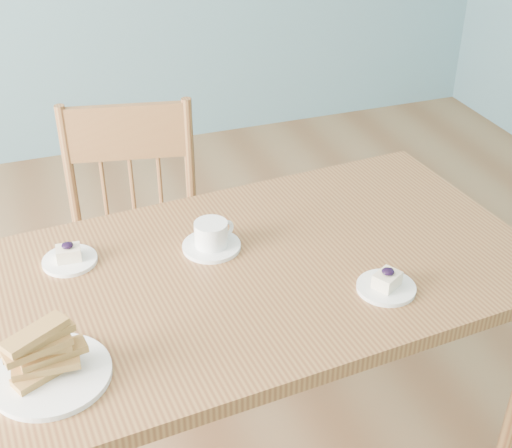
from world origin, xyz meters
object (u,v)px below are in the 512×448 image
at_px(coffee_cup, 212,237).
at_px(biscotti_plate, 49,361).
at_px(dining_table, 262,288).
at_px(cheesecake_plate_near, 387,284).
at_px(cheesecake_plate_far, 69,257).
at_px(dining_chair, 137,250).

height_order(coffee_cup, biscotti_plate, biscotti_plate).
height_order(dining_table, biscotti_plate, biscotti_plate).
height_order(cheesecake_plate_near, coffee_cup, coffee_cup).
xyz_separation_m(cheesecake_plate_near, coffee_cup, (-0.34, 0.31, 0.02)).
distance_m(coffee_cup, biscotti_plate, 0.56).
xyz_separation_m(dining_table, biscotti_plate, (-0.54, -0.23, 0.12)).
height_order(dining_table, cheesecake_plate_near, cheesecake_plate_near).
bearing_deg(coffee_cup, biscotti_plate, -156.64).
distance_m(cheesecake_plate_far, biscotti_plate, 0.41).
xyz_separation_m(dining_table, cheesecake_plate_far, (-0.45, 0.17, 0.09)).
bearing_deg(cheesecake_plate_far, dining_chair, 59.88).
distance_m(dining_table, cheesecake_plate_far, 0.49).
bearing_deg(cheesecake_plate_far, dining_table, -21.04).
xyz_separation_m(dining_table, coffee_cup, (-0.09, 0.11, 0.11)).
bearing_deg(biscotti_plate, cheesecake_plate_near, 2.32).
relative_size(cheesecake_plate_near, coffee_cup, 0.93).
relative_size(dining_table, coffee_cup, 9.53).
bearing_deg(dining_chair, cheesecake_plate_far, -108.68).
distance_m(dining_chair, cheesecake_plate_near, 0.93).
relative_size(dining_table, dining_chair, 1.54).
distance_m(dining_table, coffee_cup, 0.18).
height_order(cheesecake_plate_far, biscotti_plate, biscotti_plate).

